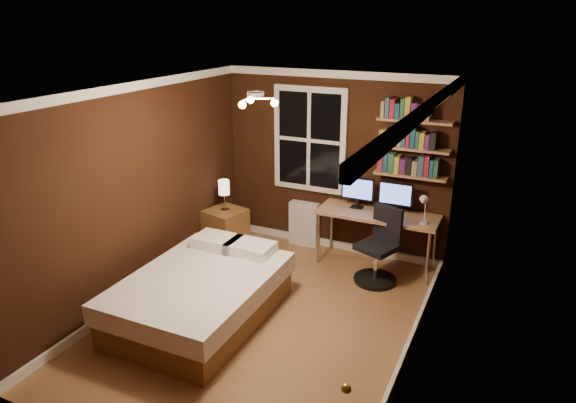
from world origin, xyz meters
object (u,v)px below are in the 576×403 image
at_px(bed, 202,295).
at_px(nightstand, 226,230).
at_px(monitor_right, 395,198).
at_px(radiator, 304,224).
at_px(office_chair, 379,254).
at_px(desk_lamp, 424,209).
at_px(desk, 378,217).
at_px(monitor_left, 358,193).
at_px(bedside_lamp, 224,195).

bearing_deg(bed, nightstand, 112.56).
bearing_deg(bed, monitor_right, 53.57).
relative_size(bed, monitor_right, 4.38).
relative_size(bed, radiator, 3.02).
xyz_separation_m(bed, office_chair, (1.52, 1.66, 0.08)).
bearing_deg(desk_lamp, desk, 163.17).
bearing_deg(desk, monitor_right, 21.87).
distance_m(bed, monitor_left, 2.48).
bearing_deg(nightstand, desk_lamp, 18.97).
xyz_separation_m(bed, monitor_left, (1.06, 2.14, 0.67)).
xyz_separation_m(nightstand, monitor_right, (2.24, 0.54, 0.65)).
distance_m(desk_lamp, office_chair, 0.79).
distance_m(monitor_left, desk_lamp, 0.96).
distance_m(bed, office_chair, 2.25).
bearing_deg(desk_lamp, monitor_left, 164.06).
distance_m(monitor_left, monitor_right, 0.51).
height_order(bedside_lamp, monitor_right, monitor_right).
bearing_deg(monitor_left, desk_lamp, -15.94).
bearing_deg(desk_lamp, bed, -136.48).
distance_m(desk, monitor_left, 0.42).
xyz_separation_m(bedside_lamp, radiator, (0.92, 0.66, -0.51)).
distance_m(desk, desk_lamp, 0.70).
height_order(bed, desk, desk).
relative_size(nightstand, office_chair, 0.64).
distance_m(monitor_right, desk_lamp, 0.49).
xyz_separation_m(bedside_lamp, office_chair, (2.20, 0.06, -0.47)).
relative_size(bedside_lamp, monitor_left, 0.98).
relative_size(bed, monitor_left, 4.38).
bearing_deg(monitor_left, desk, -14.17).
xyz_separation_m(bedside_lamp, desk_lamp, (2.66, 0.28, 0.13)).
xyz_separation_m(bed, radiator, (0.24, 2.26, 0.04)).
relative_size(bedside_lamp, office_chair, 0.45).
bearing_deg(monitor_right, radiator, 174.79).
bearing_deg(desk, radiator, 169.98).
bearing_deg(bedside_lamp, desk_lamp, 5.93).
distance_m(nightstand, desk_lamp, 2.75).
bearing_deg(monitor_left, bed, -116.24).
height_order(radiator, office_chair, office_chair).
relative_size(desk, desk_lamp, 3.56).
xyz_separation_m(desk, office_chair, (0.15, -0.41, -0.32)).
relative_size(monitor_right, desk_lamp, 1.01).
relative_size(bed, desk, 1.24).
relative_size(monitor_right, office_chair, 0.46).
bearing_deg(desk, bedside_lamp, -167.29).
height_order(desk, desk_lamp, desk_lamp).
height_order(bed, bedside_lamp, bedside_lamp).
distance_m(nightstand, desk, 2.13).
distance_m(radiator, office_chair, 1.41).
distance_m(nightstand, monitor_left, 1.93).
bearing_deg(office_chair, monitor_right, 105.86).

